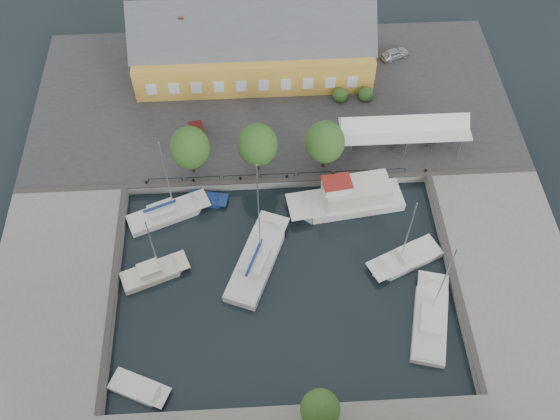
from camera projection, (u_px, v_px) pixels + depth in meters
name	position (u px, v px, depth m)	size (l,w,h in m)	color
ground	(283.00, 268.00, 61.46)	(140.00, 140.00, 0.00)	black
north_quay	(272.00, 100.00, 74.58)	(56.00, 26.00, 1.00)	#2D2D30
west_quay	(54.00, 294.00, 59.17)	(12.00, 24.00, 1.00)	slate
east_quay	(510.00, 272.00, 60.58)	(12.00, 24.00, 1.00)	slate
quay_edge_fittings	(281.00, 222.00, 63.39)	(56.00, 24.72, 0.40)	#383533
warehouse	(248.00, 46.00, 74.47)	(28.56, 14.00, 9.55)	gold
tent_canopy	(405.00, 129.00, 67.45)	(14.00, 4.00, 2.83)	silver
quay_trees	(258.00, 145.00, 64.51)	(18.20, 4.20, 6.30)	black
car_silver	(395.00, 53.00, 77.90)	(1.48, 3.68, 1.25)	#ABAEB2
car_red	(197.00, 137.00, 69.38)	(1.60, 4.60, 1.52)	maroon
center_sailboat	(257.00, 262.00, 61.45)	(6.95, 11.06, 14.53)	silver
trawler	(350.00, 198.00, 65.25)	(12.62, 5.16, 5.00)	silver
east_boat_b	(406.00, 259.00, 61.75)	(7.99, 5.41, 10.63)	silver
east_boat_c	(430.00, 321.00, 57.81)	(5.18, 9.76, 11.91)	silver
west_boat_a	(167.00, 214.00, 64.98)	(8.90, 5.48, 11.53)	silver
west_boat_b	(154.00, 273.00, 60.79)	(6.96, 4.47, 9.35)	beige
launch_sw	(139.00, 389.00, 54.17)	(5.68, 4.05, 0.98)	silver
launch_nw	(207.00, 200.00, 66.28)	(4.54, 2.51, 0.88)	navy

